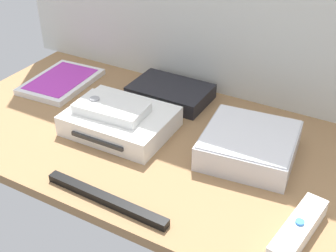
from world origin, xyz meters
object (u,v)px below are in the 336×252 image
Objects in this scene: network_router at (170,93)px; remote_wand at (298,230)px; game_case at (61,81)px; game_console at (120,121)px; sensor_bar at (106,199)px; remote_classic_pad at (111,108)px; mini_computer at (249,145)px.

network_router is 1.19× the size of remote_wand.
remote_wand reaches higher than game_case.
game_case is at bearing 157.11° from game_console.
game_console reaches higher than sensor_bar.
game_console is at bearing -98.81° from network_router.
game_console is 1.41× the size of remote_wand.
network_router is 47.16cm from remote_wand.
remote_classic_pad reaches higher than remote_wand.
game_case is 68.49cm from remote_wand.
remote_wand is (65.11, -21.24, 0.75)cm from game_case.
game_console is at bearing 119.47° from sensor_bar.
mini_computer is 28.50cm from remote_classic_pad.
remote_classic_pad is (-3.96, -17.54, 3.71)cm from network_router.
mini_computer is 51.39cm from game_case.
game_case is 26.02cm from remote_classic_pad.
game_case is 28.06cm from network_router.
mini_computer reaches higher than network_router.
game_console reaches higher than network_router.
remote_wand is at bearing -21.80° from game_case.
mini_computer reaches higher than game_case.
remote_wand is at bearing -17.69° from remote_classic_pad.
game_case is at bearing 169.97° from remote_wand.
sensor_bar is at bearing -43.70° from game_case.
game_console is 1.18× the size of network_router.
remote_classic_pad reaches higher than sensor_bar.
network_router reaches higher than game_case.
sensor_bar is at bearing -123.88° from mini_computer.
mini_computer reaches higher than game_console.
game_console is 1.07× the size of game_case.
game_console is 26.89cm from mini_computer.
remote_classic_pad reaches higher than mini_computer.
remote_wand is (40.53, -11.40, -0.69)cm from game_console.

